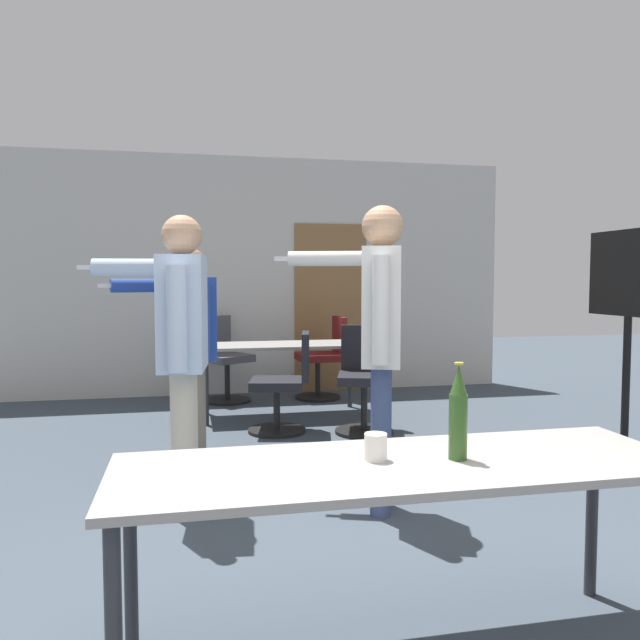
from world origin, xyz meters
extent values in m
cube|color=beige|center=(0.00, 6.03, 1.41)|extent=(6.57, 0.10, 2.83)
cube|color=olive|center=(1.10, 5.98, 1.02)|extent=(0.90, 0.02, 2.05)
cube|color=gray|center=(0.12, 0.57, 0.71)|extent=(2.04, 0.65, 0.03)
cylinder|color=#2D2D33|center=(-0.84, 0.30, 0.35)|extent=(0.05, 0.05, 0.70)
cylinder|color=#2D2D33|center=(-0.84, 0.84, 0.35)|extent=(0.05, 0.05, 0.70)
cylinder|color=#2D2D33|center=(1.08, 0.84, 0.35)|extent=(0.05, 0.05, 0.70)
cube|color=gray|center=(0.30, 4.67, 0.71)|extent=(1.66, 0.65, 0.03)
cylinder|color=#2D2D33|center=(-0.47, 4.40, 0.35)|extent=(0.05, 0.05, 0.70)
cylinder|color=#2D2D33|center=(1.07, 4.40, 0.35)|extent=(0.05, 0.05, 0.70)
cylinder|color=#2D2D33|center=(-0.47, 4.93, 0.35)|extent=(0.05, 0.05, 0.70)
cylinder|color=#2D2D33|center=(1.07, 4.93, 0.35)|extent=(0.05, 0.05, 0.70)
cube|color=black|center=(2.74, 2.74, 0.01)|extent=(0.44, 0.56, 0.03)
cylinder|color=black|center=(2.74, 2.74, 0.56)|extent=(0.06, 0.06, 1.06)
cube|color=black|center=(2.74, 2.74, 1.43)|extent=(0.04, 0.92, 0.68)
cube|color=black|center=(2.76, 2.74, 1.43)|extent=(0.01, 0.85, 0.60)
cylinder|color=beige|center=(-0.66, 2.13, 0.42)|extent=(0.14, 0.14, 0.85)
cylinder|color=beige|center=(-0.64, 2.32, 0.42)|extent=(0.14, 0.14, 0.85)
cube|color=silver|center=(-0.65, 2.23, 1.18)|extent=(0.30, 0.48, 0.67)
sphere|color=tan|center=(-0.65, 2.23, 1.63)|extent=(0.23, 0.23, 0.23)
cylinder|color=silver|center=(-0.68, 1.95, 1.16)|extent=(0.11, 0.11, 0.58)
cylinder|color=silver|center=(-0.91, 2.53, 1.45)|extent=(0.59, 0.17, 0.11)
cube|color=white|center=(-1.23, 2.57, 1.45)|extent=(0.12, 0.05, 0.03)
cylinder|color=#3D4C75|center=(0.46, 1.90, 0.44)|extent=(0.12, 0.12, 0.87)
cylinder|color=#3D4C75|center=(0.51, 2.05, 0.44)|extent=(0.12, 0.12, 0.87)
cube|color=silver|center=(0.49, 1.98, 1.22)|extent=(0.33, 0.44, 0.69)
sphere|color=tan|center=(0.49, 1.98, 1.68)|extent=(0.24, 0.24, 0.24)
cylinder|color=silver|center=(0.41, 1.75, 1.21)|extent=(0.09, 0.09, 0.59)
cylinder|color=silver|center=(0.29, 2.30, 1.51)|extent=(0.59, 0.28, 0.09)
cube|color=white|center=(-0.02, 2.41, 1.51)|extent=(0.13, 0.07, 0.03)
cylinder|color=slate|center=(-0.57, 3.14, 0.39)|extent=(0.13, 0.13, 0.78)
cylinder|color=slate|center=(-0.62, 3.31, 0.39)|extent=(0.13, 0.13, 0.78)
cube|color=#23429E|center=(-0.59, 3.22, 1.08)|extent=(0.35, 0.48, 0.61)
sphere|color=#936B4C|center=(-0.59, 3.22, 1.50)|extent=(0.22, 0.22, 0.22)
cylinder|color=#23429E|center=(-0.52, 2.97, 1.06)|extent=(0.10, 0.10, 0.53)
cylinder|color=#23429E|center=(-0.92, 3.40, 1.33)|extent=(0.54, 0.25, 0.10)
cube|color=white|center=(-1.21, 3.32, 1.33)|extent=(0.13, 0.07, 0.03)
cylinder|color=black|center=(0.15, 4.00, 0.01)|extent=(0.52, 0.52, 0.03)
cylinder|color=black|center=(0.15, 4.00, 0.22)|extent=(0.06, 0.06, 0.37)
cube|color=black|center=(0.15, 4.00, 0.44)|extent=(0.54, 0.54, 0.08)
cube|color=black|center=(0.40, 3.95, 0.69)|extent=(0.15, 0.44, 0.42)
cylinder|color=black|center=(0.83, 5.47, 0.01)|extent=(0.52, 0.52, 0.03)
cylinder|color=black|center=(0.83, 5.47, 0.24)|extent=(0.06, 0.06, 0.41)
cube|color=maroon|center=(0.83, 5.47, 0.48)|extent=(0.48, 0.48, 0.08)
cube|color=maroon|center=(1.09, 5.48, 0.73)|extent=(0.08, 0.44, 0.42)
cylinder|color=black|center=(0.91, 3.80, 0.01)|extent=(0.52, 0.52, 0.03)
cylinder|color=black|center=(0.91, 3.80, 0.24)|extent=(0.06, 0.06, 0.42)
cube|color=black|center=(0.91, 3.80, 0.49)|extent=(0.57, 0.57, 0.08)
cube|color=black|center=(0.98, 4.04, 0.74)|extent=(0.44, 0.18, 0.42)
cylinder|color=black|center=(-0.20, 5.49, 0.01)|extent=(0.52, 0.52, 0.03)
cylinder|color=black|center=(-0.20, 5.49, 0.24)|extent=(0.06, 0.06, 0.42)
cube|color=#4C4C51|center=(-0.20, 5.49, 0.49)|extent=(0.63, 0.63, 0.08)
cube|color=#4C4C51|center=(-0.34, 5.72, 0.74)|extent=(0.40, 0.28, 0.42)
cylinder|color=#2D511E|center=(0.32, 0.56, 0.85)|extent=(0.07, 0.07, 0.24)
cone|color=#2D511E|center=(0.32, 0.56, 1.02)|extent=(0.06, 0.06, 0.11)
cylinder|color=gold|center=(0.32, 0.56, 1.08)|extent=(0.03, 0.03, 0.01)
cylinder|color=silver|center=(0.03, 0.61, 0.78)|extent=(0.08, 0.08, 0.10)
camera|label=1|loc=(-0.62, -1.50, 1.38)|focal=35.00mm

